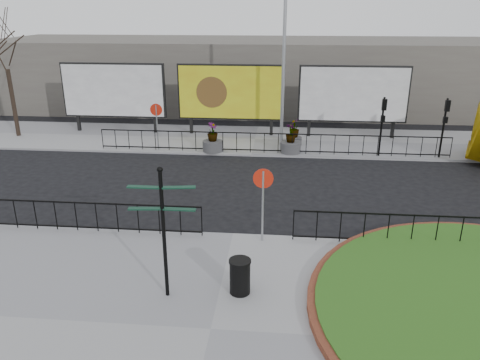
# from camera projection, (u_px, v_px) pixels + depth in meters

# --- Properties ---
(ground) EXTENTS (90.00, 90.00, 0.00)m
(ground) POSITION_uv_depth(u_px,v_px,m) (233.00, 236.00, 15.79)
(ground) COLOR black
(ground) RESTS_ON ground
(pavement_near) EXTENTS (30.00, 10.00, 0.12)m
(pavement_near) POSITION_uv_depth(u_px,v_px,m) (211.00, 331.00, 11.10)
(pavement_near) COLOR gray
(pavement_near) RESTS_ON ground
(pavement_far) EXTENTS (44.00, 6.00, 0.12)m
(pavement_far) POSITION_uv_depth(u_px,v_px,m) (255.00, 140.00, 26.96)
(pavement_far) COLOR gray
(pavement_far) RESTS_ON ground
(railing_near_left) EXTENTS (10.00, 0.10, 1.10)m
(railing_near_left) POSITION_uv_depth(u_px,v_px,m) (56.00, 215.00, 15.79)
(railing_near_left) COLOR black
(railing_near_left) RESTS_ON pavement_near
(railing_near_right) EXTENTS (9.00, 0.10, 1.10)m
(railing_near_right) POSITION_uv_depth(u_px,v_px,m) (437.00, 231.00, 14.71)
(railing_near_right) COLOR black
(railing_near_right) RESTS_ON pavement_near
(railing_far) EXTENTS (18.00, 0.10, 1.10)m
(railing_far) POSITION_uv_depth(u_px,v_px,m) (271.00, 143.00, 24.14)
(railing_far) COLOR black
(railing_far) RESTS_ON pavement_far
(speed_sign_far) EXTENTS (0.64, 0.07, 2.47)m
(speed_sign_far) POSITION_uv_depth(u_px,v_px,m) (157.00, 116.00, 24.33)
(speed_sign_far) COLOR gray
(speed_sign_far) RESTS_ON pavement_far
(speed_sign_near) EXTENTS (0.64, 0.07, 2.47)m
(speed_sign_near) POSITION_uv_depth(u_px,v_px,m) (263.00, 189.00, 14.66)
(speed_sign_near) COLOR gray
(speed_sign_near) RESTS_ON pavement_near
(billboard_left) EXTENTS (6.20, 0.31, 4.10)m
(billboard_left) POSITION_uv_depth(u_px,v_px,m) (114.00, 91.00, 27.72)
(billboard_left) COLOR black
(billboard_left) RESTS_ON pavement_far
(billboard_mid) EXTENTS (6.20, 0.31, 4.10)m
(billboard_mid) POSITION_uv_depth(u_px,v_px,m) (231.00, 93.00, 27.11)
(billboard_mid) COLOR black
(billboard_mid) RESTS_ON pavement_far
(billboard_right) EXTENTS (6.20, 0.31, 4.10)m
(billboard_right) POSITION_uv_depth(u_px,v_px,m) (353.00, 95.00, 26.51)
(billboard_right) COLOR black
(billboard_right) RESTS_ON pavement_far
(lamp_post) EXTENTS (0.74, 0.18, 9.23)m
(lamp_post) POSITION_uv_depth(u_px,v_px,m) (284.00, 57.00, 24.24)
(lamp_post) COLOR gray
(lamp_post) RESTS_ON pavement_far
(signal_pole_a) EXTENTS (0.22, 0.26, 3.00)m
(signal_pole_a) POSITION_uv_depth(u_px,v_px,m) (383.00, 118.00, 23.21)
(signal_pole_a) COLOR black
(signal_pole_a) RESTS_ON pavement_far
(signal_pole_b) EXTENTS (0.22, 0.26, 3.00)m
(signal_pole_b) POSITION_uv_depth(u_px,v_px,m) (445.00, 119.00, 22.95)
(signal_pole_b) COLOR black
(signal_pole_b) RESTS_ON pavement_far
(tree_left) EXTENTS (2.00, 2.00, 7.00)m
(tree_left) POSITION_uv_depth(u_px,v_px,m) (9.00, 75.00, 26.46)
(tree_left) COLOR #2D2119
(tree_left) RESTS_ON pavement_far
(building_backdrop) EXTENTS (40.00, 10.00, 5.00)m
(building_backdrop) POSITION_uv_depth(u_px,v_px,m) (264.00, 74.00, 35.44)
(building_backdrop) COLOR #5E5A52
(building_backdrop) RESTS_ON ground
(fingerpost_sign) EXTENTS (1.68, 0.35, 3.59)m
(fingerpost_sign) POSITION_uv_depth(u_px,v_px,m) (163.00, 221.00, 11.64)
(fingerpost_sign) COLOR black
(fingerpost_sign) RESTS_ON pavement_near
(litter_bin) EXTENTS (0.59, 0.59, 0.98)m
(litter_bin) POSITION_uv_depth(u_px,v_px,m) (240.00, 276.00, 12.33)
(litter_bin) COLOR black
(litter_bin) RESTS_ON pavement_near
(planter_a) EXTENTS (1.07, 1.07, 1.54)m
(planter_a) POSITION_uv_depth(u_px,v_px,m) (213.00, 141.00, 24.51)
(planter_a) COLOR #4C4C4F
(planter_a) RESTS_ON pavement_far
(planter_b) EXTENTS (1.08, 1.08, 1.53)m
(planter_b) POSITION_uv_depth(u_px,v_px,m) (291.00, 143.00, 24.28)
(planter_b) COLOR #4C4C4F
(planter_b) RESTS_ON pavement_far
(planter_c) EXTENTS (0.86, 0.86, 1.44)m
(planter_c) POSITION_uv_depth(u_px,v_px,m) (294.00, 135.00, 25.62)
(planter_c) COLOR #4C4C4F
(planter_c) RESTS_ON pavement_far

